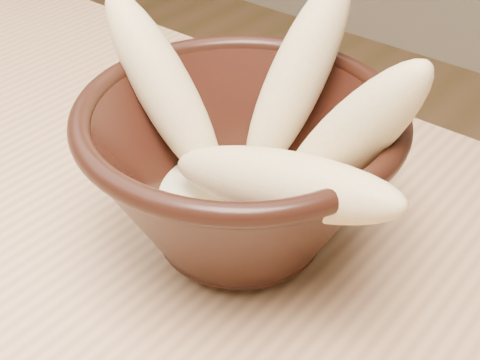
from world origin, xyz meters
TOP-DOWN VIEW (x-y plane):
  - bowl at (-0.01, 0.16)m, footprint 0.22×0.22m
  - milk_puddle at (-0.01, 0.16)m, footprint 0.12×0.12m
  - banana_upright at (-0.01, 0.22)m, footprint 0.06×0.12m
  - banana_left at (-0.09, 0.16)m, footprint 0.13×0.05m
  - banana_right at (0.06, 0.18)m, footprint 0.12×0.05m
  - banana_across at (0.03, 0.13)m, footprint 0.18×0.05m

SIDE VIEW (x-z plane):
  - milk_puddle at x=-0.01m, z-range 0.78..0.80m
  - bowl at x=-0.01m, z-range 0.76..0.88m
  - banana_across at x=0.03m, z-range 0.80..0.89m
  - banana_left at x=-0.09m, z-range 0.78..0.92m
  - banana_right at x=0.06m, z-range 0.78..0.93m
  - banana_upright at x=-0.01m, z-range 0.78..0.94m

